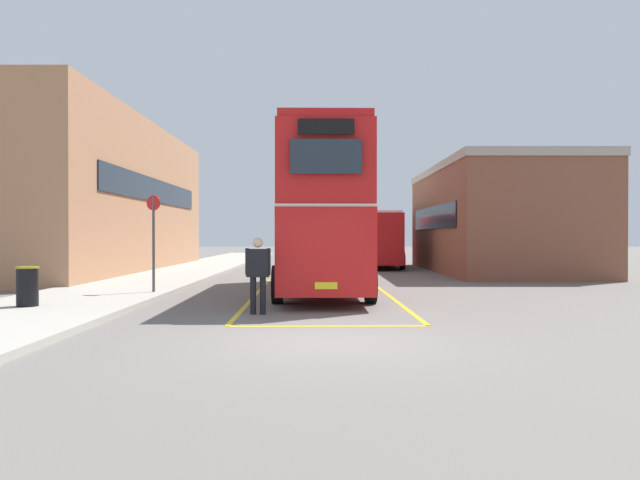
{
  "coord_description": "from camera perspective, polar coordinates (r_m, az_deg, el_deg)",
  "views": [
    {
      "loc": [
        -0.09,
        -9.98,
        1.79
      ],
      "look_at": [
        -0.07,
        12.12,
        1.61
      ],
      "focal_mm": 33.34,
      "sensor_mm": 36.0,
      "label": 1
    }
  ],
  "objects": [
    {
      "name": "ground_plane",
      "position": [
        24.44,
        0.17,
        -3.73
      ],
      "size": [
        135.6,
        135.6,
        0.0
      ],
      "primitive_type": "plane",
      "color": "#66605B"
    },
    {
      "name": "sidewalk_left",
      "position": [
        27.58,
        -13.5,
        -3.12
      ],
      "size": [
        4.0,
        57.6,
        0.14
      ],
      "primitive_type": "cube",
      "color": "#A39E93",
      "rests_on": "ground"
    },
    {
      "name": "brick_building_left",
      "position": [
        31.09,
        -20.77,
        3.78
      ],
      "size": [
        6.01,
        20.32,
        7.21
      ],
      "color": "#AD7A56",
      "rests_on": "ground"
    },
    {
      "name": "depot_building_right",
      "position": [
        30.53,
        16.46,
        1.96
      ],
      "size": [
        6.28,
        13.42,
        5.18
      ],
      "color": "brown",
      "rests_on": "ground"
    },
    {
      "name": "double_decker_bus",
      "position": [
        18.67,
        0.11,
        2.68
      ],
      "size": [
        2.85,
        10.15,
        4.75
      ],
      "color": "black",
      "rests_on": "ground"
    },
    {
      "name": "single_deck_bus",
      "position": [
        33.72,
        5.27,
        0.21
      ],
      "size": [
        3.16,
        9.2,
        3.02
      ],
      "color": "black",
      "rests_on": "ground"
    },
    {
      "name": "pedestrian_boarding",
      "position": [
        13.5,
        -6.03,
        -2.85
      ],
      "size": [
        0.58,
        0.27,
        1.74
      ],
      "color": "black",
      "rests_on": "ground"
    },
    {
      "name": "litter_bin",
      "position": [
        15.38,
        -26.32,
        -4.01
      ],
      "size": [
        0.51,
        0.51,
        0.92
      ],
      "color": "black",
      "rests_on": "sidewalk_left"
    },
    {
      "name": "bus_stop_sign",
      "position": [
        17.91,
        -15.74,
        0.55
      ],
      "size": [
        0.43,
        0.15,
        2.81
      ],
      "color": "#4C4C51",
      "rests_on": "sidewalk_left"
    },
    {
      "name": "bay_marking_yellow",
      "position": [
        16.87,
        0.18,
        -5.61
      ],
      "size": [
        4.29,
        12.17,
        0.01
      ],
      "color": "gold",
      "rests_on": "ground"
    }
  ]
}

